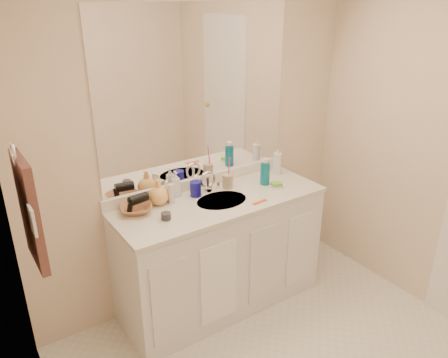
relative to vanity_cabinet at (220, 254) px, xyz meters
The scene contains 26 objects.
wall_back 0.82m from the vanity_cabinet, 90.00° to the left, with size 2.60×0.02×2.40m, color beige.
wall_left 1.83m from the vanity_cabinet, 141.75° to the right, with size 0.02×2.60×2.40m, color beige.
vanity_cabinet is the anchor object (origin of this frame).
countertop 0.44m from the vanity_cabinet, ahead, with size 1.52×0.57×0.03m, color silver.
backsplash 0.56m from the vanity_cabinet, 90.00° to the left, with size 1.52×0.03×0.08m, color white.
sink_basin 0.44m from the vanity_cabinet, 90.00° to the right, with size 0.37×0.37×0.02m, color beige.
faucet 0.53m from the vanity_cabinet, 90.00° to the left, with size 0.02×0.02×0.11m, color silver.
mirror 1.17m from the vanity_cabinet, 90.00° to the left, with size 1.48×0.01×1.20m, color white.
blue_mug 0.54m from the vanity_cabinet, 128.74° to the left, with size 0.08×0.08×0.11m, color navy.
tan_cup 0.55m from the vanity_cabinet, 39.89° to the left, with size 0.08×0.08×0.10m, color tan.
toothbrush 0.64m from the vanity_cabinet, 38.13° to the left, with size 0.01×0.01×0.18m, color #E03A95.
mouthwash_bottle 0.69m from the vanity_cabinet, ahead, with size 0.07×0.07×0.17m, color #0A6883.
clear_pump_bottle 0.84m from the vanity_cabinet, 11.77° to the left, with size 0.06×0.06×0.17m, color white.
soap_dish 0.65m from the vanity_cabinet, ahead, with size 0.09×0.07×0.01m, color white.
green_soap 0.67m from the vanity_cabinet, ahead, with size 0.07×0.05×0.03m, color #6BBD2E.
orange_comb 0.54m from the vanity_cabinet, 44.78° to the right, with size 0.12×0.02×0.00m, color #EE5019.
dark_jar 0.66m from the vanity_cabinet, behind, with size 0.06×0.06×0.04m, color #313037.
extra_white_bottle 0.62m from the vanity_cabinet, 155.66° to the left, with size 0.04×0.04×0.14m, color silver.
soap_bottle_white 0.63m from the vanity_cabinet, 135.31° to the left, with size 0.07×0.07×0.18m, color white.
soap_bottle_cream 0.64m from the vanity_cabinet, 147.82° to the left, with size 0.07×0.07×0.15m, color #F6EEC8.
soap_bottle_yellow 0.69m from the vanity_cabinet, 155.90° to the left, with size 0.14×0.14×0.18m, color #FDBD62.
wicker_basket 0.75m from the vanity_cabinet, 165.49° to the left, with size 0.21×0.21×0.05m, color #A66943.
hair_dryer 0.78m from the vanity_cabinet, 164.98° to the left, with size 0.06×0.06×0.13m, color black.
towel_ring 1.71m from the vanity_cabinet, 168.86° to the right, with size 0.11×0.11×0.01m, color silver.
hand_towel 1.52m from the vanity_cabinet, 168.69° to the right, with size 0.04×0.32×0.55m, color #412623.
switch_plate 1.61m from the vanity_cabinet, 160.52° to the right, with size 0.01×0.09×0.13m, color silver.
Camera 1 is at (-1.52, -1.26, 2.21)m, focal length 35.00 mm.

